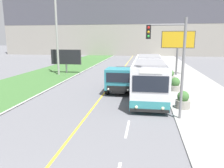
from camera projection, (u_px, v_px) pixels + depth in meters
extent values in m
cube|color=silver|center=(127.00, 129.00, 12.00)|extent=(0.12, 2.40, 0.01)
cube|color=silver|center=(132.00, 104.00, 16.45)|extent=(0.12, 2.40, 0.01)
cube|color=silver|center=(135.00, 90.00, 20.90)|extent=(0.12, 2.40, 0.01)
cube|color=silver|center=(137.00, 81.00, 25.36)|extent=(0.12, 2.40, 0.01)
cube|color=silver|center=(139.00, 75.00, 29.81)|extent=(0.12, 2.40, 0.01)
cube|color=silver|center=(139.00, 70.00, 34.26)|extent=(0.12, 2.40, 0.01)
cube|color=silver|center=(140.00, 67.00, 38.71)|extent=(0.12, 2.40, 0.01)
cube|color=gray|center=(135.00, 12.00, 64.98)|extent=(80.00, 8.00, 25.66)
cube|color=#4C4C56|center=(134.00, 7.00, 60.96)|extent=(80.00, 0.04, 8.98)
cube|color=silver|center=(149.00, 82.00, 16.30)|extent=(2.54, 5.61, 2.81)
cube|color=teal|center=(149.00, 96.00, 16.51)|extent=(2.56, 5.63, 0.70)
cube|color=black|center=(150.00, 77.00, 16.21)|extent=(2.56, 5.16, 0.98)
cube|color=gray|center=(150.00, 63.00, 16.01)|extent=(2.16, 5.05, 0.08)
cube|color=silver|center=(148.00, 70.00, 22.60)|extent=(2.54, 5.61, 2.81)
cube|color=teal|center=(148.00, 80.00, 22.82)|extent=(2.56, 5.63, 0.70)
cube|color=black|center=(149.00, 66.00, 22.52)|extent=(2.56, 5.16, 0.98)
cube|color=gray|center=(149.00, 56.00, 22.31)|extent=(2.16, 5.05, 0.08)
cube|color=#474747|center=(149.00, 75.00, 19.45)|extent=(2.34, 0.90, 2.58)
cube|color=black|center=(150.00, 84.00, 13.48)|extent=(2.24, 0.04, 1.03)
cube|color=black|center=(149.00, 111.00, 13.82)|extent=(2.49, 0.06, 0.20)
sphere|color=#F4EAB2|center=(136.00, 107.00, 13.89)|extent=(0.20, 0.20, 0.20)
sphere|color=#F4EAB2|center=(163.00, 108.00, 13.65)|extent=(0.20, 0.20, 0.20)
cube|color=white|center=(151.00, 71.00, 13.32)|extent=(1.40, 0.04, 0.28)
cylinder|color=black|center=(132.00, 102.00, 15.20)|extent=(0.28, 1.00, 1.00)
cylinder|color=black|center=(167.00, 104.00, 14.84)|extent=(0.28, 1.00, 1.00)
cylinder|color=black|center=(134.00, 91.00, 18.45)|extent=(0.28, 1.00, 1.00)
cylinder|color=black|center=(163.00, 92.00, 18.10)|extent=(0.28, 1.00, 1.00)
cylinder|color=black|center=(137.00, 80.00, 23.56)|extent=(0.28, 1.00, 1.00)
cylinder|color=black|center=(159.00, 81.00, 23.21)|extent=(0.28, 1.00, 1.00)
cube|color=black|center=(122.00, 84.00, 21.54)|extent=(1.07, 6.65, 0.20)
cube|color=teal|center=(120.00, 78.00, 19.19)|extent=(2.37, 2.20, 1.76)
cube|color=black|center=(118.00, 78.00, 18.05)|extent=(2.01, 0.04, 0.79)
cube|color=black|center=(118.00, 89.00, 18.23)|extent=(1.89, 0.06, 0.44)
sphere|color=silver|center=(108.00, 89.00, 18.35)|extent=(0.18, 0.18, 0.18)
sphere|color=silver|center=(128.00, 90.00, 18.11)|extent=(0.18, 0.18, 0.18)
cube|color=slate|center=(124.00, 80.00, 22.69)|extent=(2.25, 4.20, 0.12)
cube|color=slate|center=(113.00, 75.00, 22.73)|extent=(0.12, 4.20, 1.27)
cube|color=slate|center=(134.00, 75.00, 22.42)|extent=(0.12, 4.20, 1.27)
cube|color=slate|center=(121.00, 78.00, 20.60)|extent=(2.25, 0.12, 1.27)
cube|color=slate|center=(125.00, 72.00, 24.55)|extent=(2.25, 0.12, 1.27)
cube|color=slate|center=(122.00, 70.00, 20.45)|extent=(2.25, 0.12, 0.24)
cylinder|color=black|center=(107.00, 89.00, 19.32)|extent=(0.30, 1.04, 1.04)
cylinder|color=black|center=(132.00, 89.00, 19.00)|extent=(0.30, 1.04, 1.04)
cylinder|color=black|center=(113.00, 81.00, 23.08)|extent=(0.30, 1.04, 1.04)
cylinder|color=black|center=(134.00, 81.00, 22.75)|extent=(0.30, 1.04, 1.04)
cylinder|color=#9E9E99|center=(57.00, 30.00, 28.94)|extent=(0.28, 0.28, 11.93)
cylinder|color=slate|center=(183.00, 71.00, 12.77)|extent=(0.16, 0.16, 6.03)
cylinder|color=slate|center=(166.00, 25.00, 12.40)|extent=(2.20, 0.10, 0.10)
cube|color=black|center=(148.00, 32.00, 12.62)|extent=(0.28, 0.24, 0.80)
sphere|color=red|center=(149.00, 28.00, 12.45)|extent=(0.14, 0.14, 0.14)
sphere|color=orange|center=(148.00, 32.00, 12.50)|extent=(0.14, 0.14, 0.14)
sphere|color=green|center=(148.00, 36.00, 12.55)|extent=(0.14, 0.14, 0.14)
cylinder|color=#59595B|center=(177.00, 62.00, 29.24)|extent=(0.24, 0.24, 3.73)
cube|color=#333333|center=(178.00, 40.00, 28.66)|extent=(4.28, 0.20, 2.22)
cube|color=gold|center=(178.00, 40.00, 28.55)|extent=(4.12, 0.02, 2.06)
cylinder|color=#59595B|center=(66.00, 68.00, 31.41)|extent=(0.24, 0.24, 1.35)
cube|color=#333333|center=(66.00, 57.00, 31.08)|extent=(4.41, 0.20, 2.10)
cube|color=black|center=(66.00, 57.00, 30.97)|extent=(4.25, 0.02, 1.94)
cylinder|color=gray|center=(183.00, 104.00, 15.27)|extent=(1.00, 1.00, 0.56)
sphere|color=#3D6B33|center=(183.00, 96.00, 15.16)|extent=(0.80, 0.80, 0.80)
cylinder|color=gray|center=(175.00, 88.00, 20.50)|extent=(1.13, 1.13, 0.50)
sphere|color=#3D6B33|center=(175.00, 82.00, 20.39)|extent=(0.90, 0.90, 0.90)
cylinder|color=gray|center=(170.00, 78.00, 25.72)|extent=(1.07, 1.07, 0.50)
sphere|color=#3D6B33|center=(170.00, 73.00, 25.61)|extent=(0.86, 0.86, 0.86)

